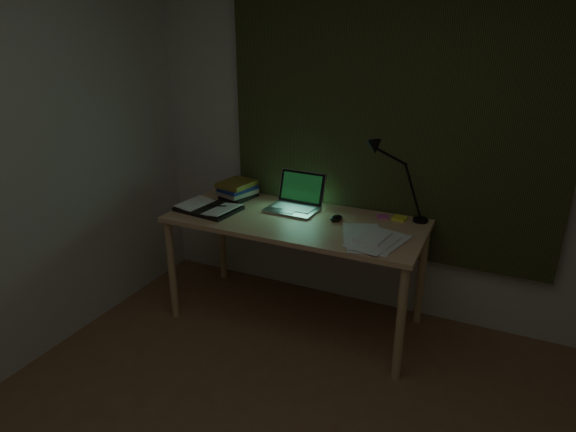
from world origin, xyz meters
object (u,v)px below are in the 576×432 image
at_px(book_stack, 238,189).
at_px(loose_papers, 365,235).
at_px(desk, 295,270).
at_px(open_textbook, 209,208).
at_px(laptop, 292,194).
at_px(desk_lamp, 424,183).

bearing_deg(book_stack, loose_papers, -15.81).
bearing_deg(loose_papers, desk, 169.32).
relative_size(desk, loose_papers, 4.35).
bearing_deg(open_textbook, desk, 16.50).
bearing_deg(open_textbook, loose_papers, 7.34).
height_order(laptop, loose_papers, laptop).
bearing_deg(open_textbook, desk_lamp, 23.01).
distance_m(loose_papers, desk_lamp, 0.53).
height_order(laptop, open_textbook, laptop).
height_order(open_textbook, desk_lamp, desk_lamp).
relative_size(desk, open_textbook, 4.13).
bearing_deg(book_stack, desk_lamp, 3.85).
bearing_deg(desk_lamp, laptop, -172.45).
relative_size(desk, desk_lamp, 3.18).
bearing_deg(laptop, book_stack, 173.01).
bearing_deg(desk_lamp, desk, -162.76).
distance_m(laptop, book_stack, 0.48).
bearing_deg(laptop, loose_papers, -17.61).
distance_m(desk, loose_papers, 0.63).
distance_m(laptop, open_textbook, 0.58).
xyz_separation_m(laptop, loose_papers, (0.57, -0.21, -0.11)).
xyz_separation_m(desk, laptop, (-0.08, 0.12, 0.50)).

